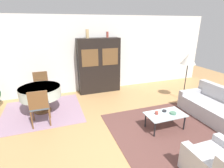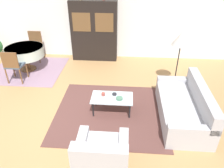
{
  "view_description": "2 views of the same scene",
  "coord_description": "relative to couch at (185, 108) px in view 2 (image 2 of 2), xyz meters",
  "views": [
    {
      "loc": [
        -1.21,
        -2.59,
        2.44
      ],
      "look_at": [
        0.2,
        1.4,
        0.95
      ],
      "focal_mm": 28.0,
      "sensor_mm": 36.0,
      "label": 1
    },
    {
      "loc": [
        1.51,
        -3.58,
        3.2
      ],
      "look_at": [
        1.21,
        0.44,
        0.75
      ],
      "focal_mm": 35.0,
      "sensor_mm": 36.0,
      "label": 2
    }
  ],
  "objects": [
    {
      "name": "ground_plane",
      "position": [
        -2.81,
        -0.34,
        -0.28
      ],
      "size": [
        14.0,
        14.0,
        0.0
      ],
      "primitive_type": "plane",
      "color": "tan"
    },
    {
      "name": "wall_back",
      "position": [
        -2.81,
        3.29,
        1.07
      ],
      "size": [
        10.0,
        0.06,
        2.7
      ],
      "color": "white",
      "rests_on": "ground_plane"
    },
    {
      "name": "area_rug",
      "position": [
        -1.63,
        0.06,
        -0.27
      ],
      "size": [
        2.52,
        2.32,
        0.01
      ],
      "color": "brown",
      "rests_on": "ground_plane"
    },
    {
      "name": "dining_rug",
      "position": [
        -4.42,
        1.99,
        -0.27
      ],
      "size": [
        2.17,
        1.96,
        0.01
      ],
      "color": "gray",
      "rests_on": "ground_plane"
    },
    {
      "name": "couch",
      "position": [
        0.0,
        0.0,
        0.0
      ],
      "size": [
        0.93,
        1.94,
        0.79
      ],
      "rotation": [
        0.0,
        0.0,
        1.57
      ],
      "color": "#B2B2B7",
      "rests_on": "ground_plane"
    },
    {
      "name": "armchair",
      "position": [
        -1.66,
        -1.45,
        0.01
      ],
      "size": [
        0.87,
        0.82,
        0.76
      ],
      "color": "#B2B2B7",
      "rests_on": "ground_plane"
    },
    {
      "name": "coffee_table",
      "position": [
        -1.61,
        0.1,
        0.08
      ],
      "size": [
        0.93,
        0.53,
        0.39
      ],
      "color": "black",
      "rests_on": "area_rug"
    },
    {
      "name": "display_cabinet",
      "position": [
        -2.41,
        3.03,
        0.7
      ],
      "size": [
        1.5,
        0.42,
        1.95
      ],
      "color": "black",
      "rests_on": "ground_plane"
    },
    {
      "name": "dining_table",
      "position": [
        -4.41,
        2.03,
        0.32
      ],
      "size": [
        1.13,
        1.13,
        0.74
      ],
      "color": "brown",
      "rests_on": "dining_rug"
    },
    {
      "name": "dining_chair_near",
      "position": [
        -4.41,
        1.25,
        0.28
      ],
      "size": [
        0.44,
        0.44,
        0.95
      ],
      "color": "brown",
      "rests_on": "dining_rug"
    },
    {
      "name": "dining_chair_far",
      "position": [
        -4.41,
        2.81,
        0.28
      ],
      "size": [
        0.44,
        0.44,
        0.95
      ],
      "rotation": [
        0.0,
        0.0,
        3.14
      ],
      "color": "brown",
      "rests_on": "dining_rug"
    },
    {
      "name": "floor_lamp",
      "position": [
        0.01,
        1.34,
        1.06
      ],
      "size": [
        0.46,
        0.46,
        1.55
      ],
      "color": "black",
      "rests_on": "ground_plane"
    },
    {
      "name": "cup",
      "position": [
        -1.81,
        0.17,
        0.15
      ],
      "size": [
        0.08,
        0.08,
        0.07
      ],
      "color": "#9E4238",
      "rests_on": "coffee_table"
    },
    {
      "name": "bowl",
      "position": [
        -1.44,
        0.05,
        0.14
      ],
      "size": [
        0.15,
        0.15,
        0.04
      ],
      "color": "#4C7A60",
      "rests_on": "coffee_table"
    },
    {
      "name": "bowl_small",
      "position": [
        -1.56,
        0.22,
        0.13
      ],
      "size": [
        0.1,
        0.1,
        0.03
      ],
      "color": "#232328",
      "rests_on": "coffee_table"
    }
  ]
}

